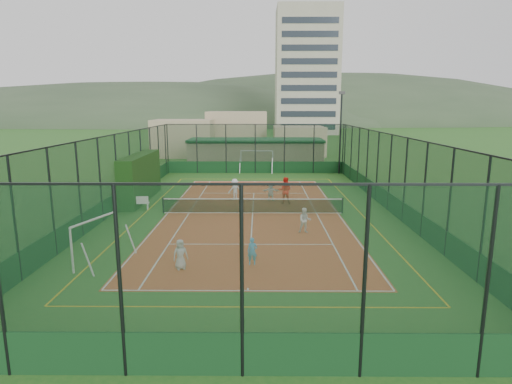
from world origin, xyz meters
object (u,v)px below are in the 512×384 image
(floodlight_ne, at_px, (340,133))
(clubhouse, at_px, (256,153))
(coach, at_px, (285,190))
(child_near_mid, at_px, (252,251))
(child_far_right, at_px, (287,188))
(child_near_right, at_px, (305,220))
(child_far_left, at_px, (235,189))
(white_bench, at_px, (136,203))
(apartment_tower, at_px, (306,72))
(child_far_back, at_px, (271,192))
(child_near_left, at_px, (180,254))
(futsal_goal_near, at_px, (96,240))
(futsal_goal_far, at_px, (257,161))

(floodlight_ne, distance_m, clubhouse, 10.47)
(clubhouse, relative_size, coach, 8.04)
(child_near_mid, relative_size, child_far_right, 1.02)
(child_near_right, xyz_separation_m, child_far_left, (-4.28, 8.33, 0.09))
(floodlight_ne, height_order, white_bench, floodlight_ne)
(floodlight_ne, xyz_separation_m, child_far_right, (-6.04, -11.13, -3.53))
(apartment_tower, xyz_separation_m, child_near_mid, (-11.87, -91.15, -14.39))
(white_bench, distance_m, child_far_back, 9.49)
(child_near_left, bearing_deg, futsal_goal_near, 142.52)
(child_far_left, bearing_deg, child_far_right, 172.36)
(white_bench, relative_size, child_far_right, 1.46)
(clubhouse, relative_size, apartment_tower, 0.51)
(floodlight_ne, relative_size, child_far_left, 5.26)
(clubhouse, xyz_separation_m, white_bench, (-7.80, -21.10, -1.09))
(child_near_left, bearing_deg, child_far_right, 45.46)
(child_near_mid, bearing_deg, clubhouse, 89.77)
(apartment_tower, height_order, child_far_left, apartment_tower)
(child_near_left, bearing_deg, clubhouse, 60.05)
(clubhouse, height_order, child_far_left, clubhouse)
(futsal_goal_far, bearing_deg, apartment_tower, 84.55)
(coach, bearing_deg, child_near_mid, 90.13)
(floodlight_ne, height_order, child_far_left, floodlight_ne)
(white_bench, height_order, child_far_back, child_far_back)
(futsal_goal_near, relative_size, child_near_right, 2.17)
(clubhouse, distance_m, child_far_right, 16.75)
(child_far_right, distance_m, child_far_back, 2.20)
(apartment_tower, height_order, child_far_right, apartment_tower)
(child_far_left, xyz_separation_m, child_far_right, (3.95, 1.50, -0.20))
(futsal_goal_near, bearing_deg, white_bench, 24.75)
(futsal_goal_far, relative_size, child_near_mid, 2.88)
(apartment_tower, distance_m, child_far_back, 80.31)
(child_near_right, bearing_deg, futsal_goal_near, -154.68)
(futsal_goal_far, height_order, child_near_left, futsal_goal_far)
(coach, bearing_deg, child_far_right, -86.56)
(futsal_goal_near, bearing_deg, futsal_goal_far, 4.15)
(floodlight_ne, bearing_deg, futsal_goal_near, -121.21)
(white_bench, height_order, child_near_left, child_near_left)
(floodlight_ne, height_order, futsal_goal_far, floodlight_ne)
(white_bench, relative_size, child_near_left, 1.33)
(clubhouse, relative_size, child_far_right, 12.93)
(futsal_goal_near, bearing_deg, child_near_mid, -73.92)
(child_near_right, height_order, child_far_right, child_near_right)
(child_far_back, bearing_deg, child_far_right, -121.92)
(clubhouse, bearing_deg, child_near_left, -95.23)
(white_bench, xyz_separation_m, coach, (10.05, 1.88, 0.47))
(futsal_goal_near, bearing_deg, apartment_tower, 7.17)
(futsal_goal_near, bearing_deg, child_near_left, -83.89)
(clubhouse, xyz_separation_m, child_far_back, (1.27, -18.30, -0.90))
(child_near_right, relative_size, child_far_left, 0.89)
(child_far_right, height_order, child_far_back, child_far_back)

